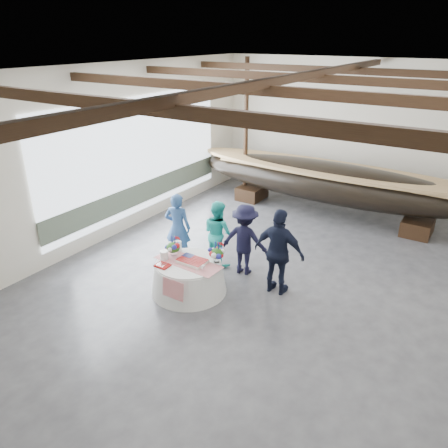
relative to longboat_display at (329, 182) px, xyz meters
The scene contains 14 objects.
floor 4.56m from the longboat_display, 82.37° to the right, with size 10.00×12.00×0.01m, color #3D3D42.
wall_back 2.09m from the longboat_display, 69.80° to the left, with size 10.00×0.02×4.50m, color silver.
wall_front 10.48m from the longboat_display, 86.76° to the right, with size 10.00×0.02×4.50m, color silver.
wall_left 6.34m from the longboat_display, 135.08° to the right, with size 0.02×12.00×4.50m, color silver.
ceiling 5.62m from the longboat_display, 82.37° to the right, with size 10.00×12.00×0.01m, color white.
pavilion_structure 4.72m from the longboat_display, 80.78° to the right, with size 9.80×11.76×4.50m.
open_bay 5.58m from the longboat_display, 142.06° to the right, with size 0.03×7.00×3.20m.
longboat_display is the anchor object (origin of this frame).
banquet_table 5.90m from the longboat_display, 99.11° to the right, with size 1.62×1.62×0.70m.
tabletop_items 5.73m from the longboat_display, 99.72° to the right, with size 1.52×1.03×0.40m.
guest_woman_blue 5.18m from the longboat_display, 112.64° to the right, with size 0.63×0.41×1.73m, color navy.
guest_woman_teal 4.52m from the longboat_display, 104.27° to the right, with size 0.77×0.60×1.59m, color #22B2A8.
guest_man_left 4.45m from the longboat_display, 94.37° to the right, with size 1.08×0.62×1.68m, color black.
guest_man_right 4.83m from the longboat_display, 81.82° to the right, with size 1.12×0.46×1.90m, color black.
Camera 1 is at (3.51, -7.79, 5.13)m, focal length 35.00 mm.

